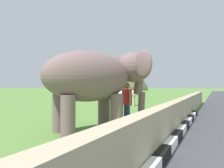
# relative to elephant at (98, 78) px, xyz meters

# --- Properties ---
(striped_curb) EXTENTS (16.20, 0.20, 0.24)m
(striped_curb) POSITION_rel_elephant_xyz_m (-2.44, -2.66, -1.70)
(striped_curb) COLOR white
(striped_curb) RESTS_ON ground_plane
(barrier_parapet) EXTENTS (28.00, 0.36, 1.00)m
(barrier_parapet) POSITION_rel_elephant_xyz_m (-0.09, -2.36, -1.32)
(barrier_parapet) COLOR tan
(barrier_parapet) RESTS_ON ground_plane
(elephant) EXTENTS (3.95, 3.55, 2.82)m
(elephant) POSITION_rel_elephant_xyz_m (0.00, 0.00, 0.00)
(elephant) COLOR #775D5D
(elephant) RESTS_ON ground_plane
(person_handler) EXTENTS (0.51, 0.55, 1.66)m
(person_handler) POSITION_rel_elephant_xyz_m (1.24, -0.57, -0.90)
(person_handler) COLOR navy
(person_handler) RESTS_ON ground_plane
(bus_orange) EXTENTS (9.66, 3.55, 3.50)m
(bus_orange) POSITION_rel_elephant_xyz_m (18.04, 8.87, 0.26)
(bus_orange) COLOR orange
(bus_orange) RESTS_ON ground_plane
(cow_near) EXTENTS (0.83, 1.92, 1.23)m
(cow_near) POSITION_rel_elephant_xyz_m (8.66, 2.42, -0.95)
(cow_near) COLOR beige
(cow_near) RESTS_ON ground_plane
(hill_east) EXTENTS (35.38, 28.31, 15.27)m
(hill_east) POSITION_rel_elephant_xyz_m (52.91, 28.99, -1.82)
(hill_east) COLOR #777E56
(hill_east) RESTS_ON ground_plane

